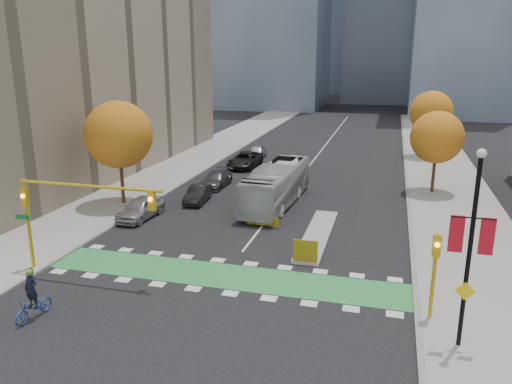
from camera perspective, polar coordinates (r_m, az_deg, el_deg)
The scene contains 24 objects.
ground at distance 26.24m, azimuth -4.79°, elevation -10.84°, with size 300.00×300.00×0.00m, color black.
sidewalk_west at distance 48.71m, azimuth -11.76°, elevation 1.47°, with size 7.00×120.00×0.15m, color gray.
sidewalk_east at distance 43.92m, azimuth 21.54°, elevation -0.85°, with size 7.00×120.00×0.15m, color gray.
curb_west at distance 47.26m, azimuth -7.97°, elevation 1.21°, with size 0.30×120.00×0.16m, color gray.
curb_east at distance 43.63m, azimuth 16.99°, elevation -0.53°, with size 0.30×120.00×0.16m, color gray.
bike_crossing at distance 27.51m, azimuth -3.72°, elevation -9.50°, with size 20.00×3.00×0.01m, color #2E8E43.
centre_line at distance 63.65m, azimuth 7.56°, elevation 4.86°, with size 0.15×70.00×0.01m, color silver.
bike_lane_paint at distance 53.33m, azimuth 14.08°, elevation 2.46°, with size 2.50×50.00×0.01m, color black.
median_island at distance 33.39m, azimuth 7.03°, elevation -4.84°, with size 1.60×10.00×0.16m, color gray.
hazard_board at distance 28.70m, azimuth 5.66°, elevation -6.72°, with size 1.40×0.12×1.30m, color yellow.
building_west at distance 54.58m, azimuth -21.79°, elevation 15.38°, with size 16.00×44.00×25.00m, color gray.
tree_west at distance 40.05m, azimuth -15.42°, elevation 6.33°, with size 5.20×5.20×8.22m.
tree_east_near at distance 44.72m, azimuth 19.98°, elevation 5.89°, with size 4.40×4.40×7.08m.
tree_east_far at distance 60.53m, azimuth 19.41°, elevation 8.59°, with size 4.80×4.80×7.65m.
traffic_signal_west at distance 27.97m, azimuth -20.82°, elevation -1.27°, with size 8.53×0.56×5.20m.
traffic_signal_east at distance 23.41m, azimuth 19.77°, elevation -7.78°, with size 0.35×0.43×4.10m.
banner_lamppost at distance 21.01m, azimuth 23.33°, elevation -5.31°, with size 1.65×0.36×8.28m.
cyclist at distance 25.14m, azimuth -24.12°, elevation -11.42°, with size 0.98×2.18×2.44m.
bus at distance 39.54m, azimuth 2.37°, elevation 0.86°, with size 2.74×11.70×3.26m, color #ABB1B3.
parked_car_a at distance 37.29m, azimuth -13.06°, elevation -1.78°, with size 1.88×4.67×1.59m, color #A7A7AC.
parked_car_b at distance 40.63m, azimuth -6.64°, elevation -0.23°, with size 1.42×4.06×1.34m, color black.
parked_car_c at distance 45.22m, azimuth -4.58°, elevation 1.47°, with size 1.93×4.74×1.38m, color #46464A.
parked_car_d at distance 52.89m, azimuth -1.28°, elevation 3.69°, with size 2.63×5.70×1.58m, color black.
parked_car_e at distance 57.61m, azimuth 0.13°, elevation 4.63°, with size 1.76×4.38×1.49m, color #A6A7AC.
Camera 1 is at (8.23, -22.04, 11.62)m, focal length 35.00 mm.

